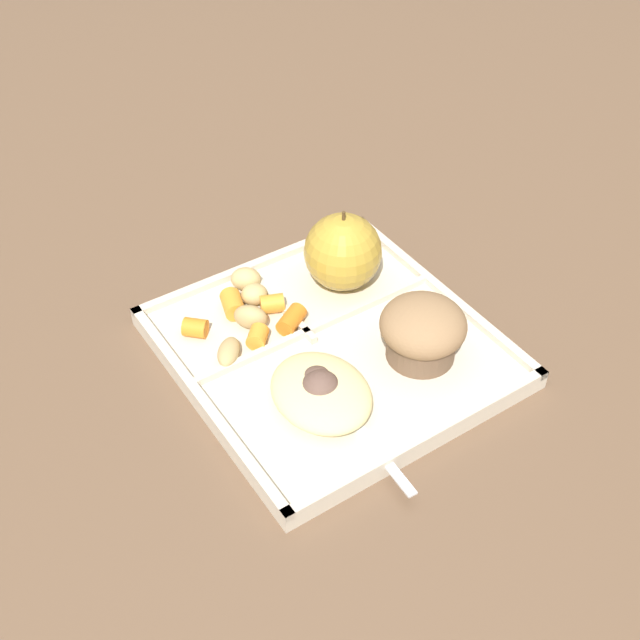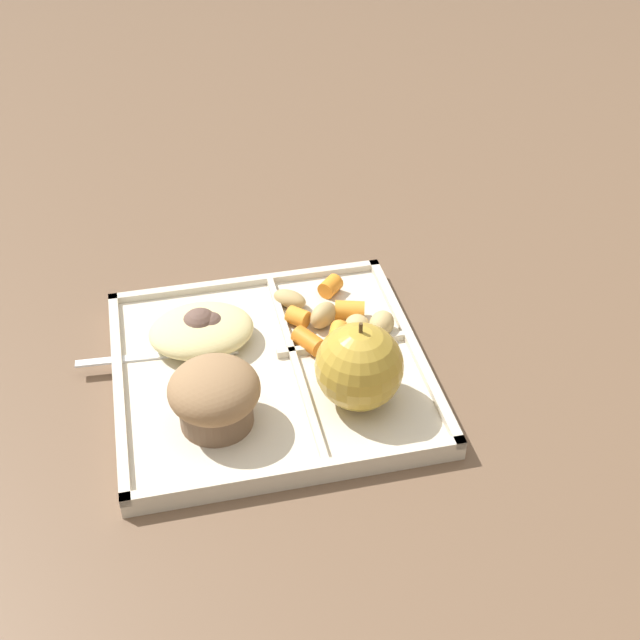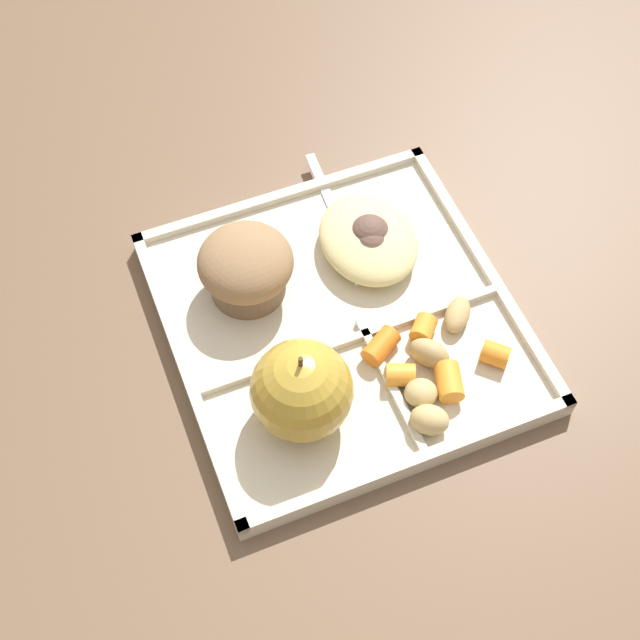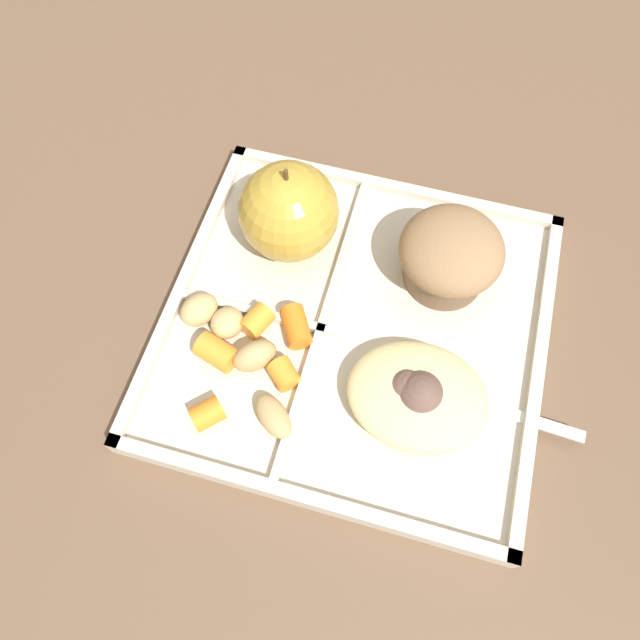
{
  "view_description": "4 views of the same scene",
  "coord_description": "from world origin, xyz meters",
  "views": [
    {
      "loc": [
        0.49,
        -0.34,
        0.59
      ],
      "look_at": [
        -0.02,
        -0.0,
        0.04
      ],
      "focal_mm": 46.2,
      "sensor_mm": 36.0,
      "label": 1
    },
    {
      "loc": [
        0.09,
        0.64,
        0.58
      ],
      "look_at": [
        -0.05,
        -0.01,
        0.06
      ],
      "focal_mm": 48.1,
      "sensor_mm": 36.0,
      "label": 2
    },
    {
      "loc": [
        -0.38,
        0.17,
        0.68
      ],
      "look_at": [
        -0.01,
        0.02,
        0.04
      ],
      "focal_mm": 50.11,
      "sensor_mm": 36.0,
      "label": 3
    },
    {
      "loc": [
        0.03,
        -0.21,
        0.46
      ],
      "look_at": [
        -0.02,
        -0.02,
        0.05
      ],
      "focal_mm": 33.82,
      "sensor_mm": 36.0,
      "label": 4
    }
  ],
  "objects": [
    {
      "name": "carrot_slice_diagonal",
      "position": [
        -0.04,
        -0.06,
        0.02
      ],
      "size": [
        0.03,
        0.03,
        0.02
      ],
      "primitive_type": "cylinder",
      "rotation": [
        0.0,
        1.57,
        2.37
      ],
      "color": "orange",
      "rests_on": "lunch_tray"
    },
    {
      "name": "potato_chunk_large",
      "position": [
        -0.1,
        -0.03,
        0.02
      ],
      "size": [
        0.03,
        0.03,
        0.02
      ],
      "primitive_type": "ellipsoid",
      "rotation": [
        0.0,
        0.0,
        1.3
      ],
      "color": "tan",
      "rests_on": "lunch_tray"
    },
    {
      "name": "meatball_front",
      "position": [
        0.07,
        -0.05,
        0.03
      ],
      "size": [
        0.03,
        0.03,
        0.03
      ],
      "primitive_type": "sphere",
      "color": "brown",
      "rests_on": "lunch_tray"
    },
    {
      "name": "carrot_slice_tilted",
      "position": [
        -0.08,
        -0.02,
        0.02
      ],
      "size": [
        0.03,
        0.03,
        0.02
      ],
      "primitive_type": "cylinder",
      "rotation": [
        0.0,
        1.57,
        4.31
      ],
      "color": "orange",
      "rests_on": "lunch_tray"
    },
    {
      "name": "meatball_center",
      "position": [
        0.07,
        -0.06,
        0.03
      ],
      "size": [
        0.03,
        0.03,
        0.03
      ],
      "primitive_type": "sphere",
      "color": "brown",
      "rests_on": "lunch_tray"
    },
    {
      "name": "lunch_tray",
      "position": [
        -0.0,
        -0.0,
        0.01
      ],
      "size": [
        0.31,
        0.3,
        0.02
      ],
      "color": "beige",
      "rests_on": "ground"
    },
    {
      "name": "potato_chunk_browned",
      "position": [
        -0.07,
        -0.05,
        0.03
      ],
      "size": [
        0.04,
        0.04,
        0.03
      ],
      "primitive_type": "ellipsoid",
      "rotation": [
        0.0,
        0.0,
        3.87
      ],
      "color": "tan",
      "rests_on": "lunch_tray"
    },
    {
      "name": "meatball_side",
      "position": [
        0.06,
        -0.05,
        0.03
      ],
      "size": [
        0.04,
        0.04,
        0.04
      ],
      "primitive_type": "sphere",
      "color": "brown",
      "rests_on": "lunch_tray"
    },
    {
      "name": "carrot_slice_back",
      "position": [
        -0.04,
        -0.02,
        0.02
      ],
      "size": [
        0.03,
        0.04,
        0.02
      ],
      "primitive_type": "cylinder",
      "rotation": [
        0.0,
        1.57,
        2.1
      ],
      "color": "orange",
      "rests_on": "lunch_tray"
    },
    {
      "name": "carrot_slice_near_corner",
      "position": [
        -0.09,
        -0.11,
        0.02
      ],
      "size": [
        0.03,
        0.03,
        0.02
      ],
      "primitive_type": "cylinder",
      "rotation": [
        0.0,
        1.57,
        3.93
      ],
      "color": "orange",
      "rests_on": "lunch_tray"
    },
    {
      "name": "egg_noodle_pile",
      "position": [
        0.06,
        -0.05,
        0.03
      ],
      "size": [
        0.11,
        0.09,
        0.03
      ],
      "primitive_type": "ellipsoid",
      "color": "beige",
      "rests_on": "lunch_tray"
    },
    {
      "name": "carrot_slice_small",
      "position": [
        -0.1,
        -0.06,
        0.02
      ],
      "size": [
        0.04,
        0.03,
        0.02
      ],
      "primitive_type": "cylinder",
      "rotation": [
        0.0,
        1.57,
        2.85
      ],
      "color": "orange",
      "rests_on": "lunch_tray"
    },
    {
      "name": "potato_chunk_small",
      "position": [
        -0.04,
        -0.09,
        0.02
      ],
      "size": [
        0.04,
        0.04,
        0.02
      ],
      "primitive_type": "ellipsoid",
      "rotation": [
        0.0,
        0.0,
        2.42
      ],
      "color": "tan",
      "rests_on": "lunch_tray"
    },
    {
      "name": "plastic_fork",
      "position": [
        0.1,
        -0.04,
        0.02
      ],
      "size": [
        0.16,
        0.02,
        0.0
      ],
      "color": "white",
      "rests_on": "lunch_tray"
    },
    {
      "name": "bran_muffin",
      "position": [
        0.06,
        0.07,
        0.05
      ],
      "size": [
        0.08,
        0.08,
        0.06
      ],
      "color": "brown",
      "rests_on": "lunch_tray"
    },
    {
      "name": "potato_chunk_corner",
      "position": [
        -0.12,
        -0.03,
        0.03
      ],
      "size": [
        0.04,
        0.04,
        0.02
      ],
      "primitive_type": "ellipsoid",
      "rotation": [
        0.0,
        0.0,
        0.97
      ],
      "color": "tan",
      "rests_on": "lunch_tray"
    },
    {
      "name": "meatball_back",
      "position": [
        0.05,
        -0.05,
        0.03
      ],
      "size": [
        0.04,
        0.04,
        0.04
      ],
      "primitive_type": "sphere",
      "color": "brown",
      "rests_on": "lunch_tray"
    },
    {
      "name": "ground",
      "position": [
        0.0,
        0.0,
        0.0
      ],
      "size": [
        6.0,
        6.0,
        0.0
      ],
      "primitive_type": "plane",
      "color": "brown"
    },
    {
      "name": "green_apple",
      "position": [
        -0.07,
        0.07,
        0.06
      ],
      "size": [
        0.08,
        0.08,
        0.09
      ],
      "color": "#B79333",
      "rests_on": "lunch_tray"
    }
  ]
}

